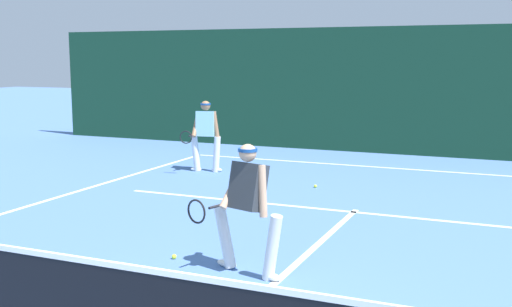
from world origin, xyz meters
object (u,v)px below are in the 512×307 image
at_px(player_near, 247,203).
at_px(tennis_ball_extra, 174,257).
at_px(player_far, 206,133).
at_px(tennis_ball, 315,186).

relative_size(player_near, tennis_ball_extra, 24.50).
xyz_separation_m(player_far, tennis_ball, (2.92, -0.77, -0.88)).
bearing_deg(tennis_ball_extra, player_far, 113.88).
height_order(player_near, tennis_ball_extra, player_near).
relative_size(player_far, tennis_ball, 25.03).
relative_size(player_far, tennis_ball_extra, 25.03).
height_order(player_near, player_far, player_far).
bearing_deg(player_near, tennis_ball_extra, 10.27).
distance_m(player_near, tennis_ball, 5.36).
bearing_deg(player_far, player_near, 110.86).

